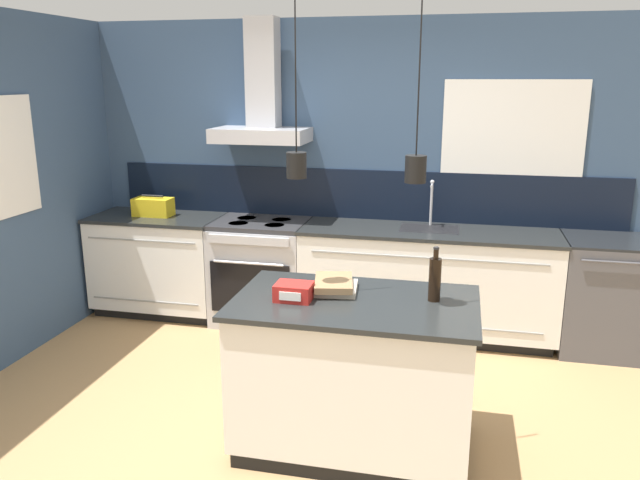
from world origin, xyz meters
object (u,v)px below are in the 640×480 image
object	(u,v)px
red_supply_box	(294,292)
oven_range	(261,271)
dishwasher	(601,295)
book_stack	(334,285)
yellow_toolbox	(153,207)
bottle_on_island	(435,278)

from	to	relation	value
red_supply_box	oven_range	bearing A→B (deg)	113.49
dishwasher	book_stack	bearing A→B (deg)	-137.71
red_supply_box	dishwasher	bearing A→B (deg)	42.55
book_stack	yellow_toolbox	xyz separation A→B (m)	(-1.99, 1.65, 0.04)
oven_range	book_stack	bearing A→B (deg)	-58.93
dishwasher	oven_range	bearing A→B (deg)	-179.91
red_supply_box	yellow_toolbox	world-z (taller)	yellow_toolbox
dishwasher	red_supply_box	size ratio (longest dim) A/B	4.46
bottle_on_island	book_stack	world-z (taller)	bottle_on_island
red_supply_box	bottle_on_island	bearing A→B (deg)	11.88
book_stack	red_supply_box	world-z (taller)	red_supply_box
oven_range	dishwasher	size ratio (longest dim) A/B	1.00
bottle_on_island	red_supply_box	world-z (taller)	bottle_on_island
oven_range	red_supply_box	xyz separation A→B (m)	(0.80, -1.83, 0.50)
dishwasher	bottle_on_island	xyz separation A→B (m)	(-1.24, -1.68, 0.58)
yellow_toolbox	bottle_on_island	bearing A→B (deg)	-33.21
oven_range	dishwasher	distance (m)	2.80
bottle_on_island	yellow_toolbox	distance (m)	3.06
oven_range	bottle_on_island	distance (m)	2.36
oven_range	dishwasher	world-z (taller)	same
oven_range	bottle_on_island	xyz separation A→B (m)	(1.56, -1.67, 0.58)
book_stack	yellow_toolbox	size ratio (longest dim) A/B	1.05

